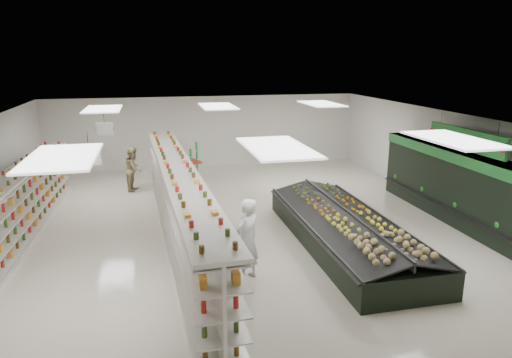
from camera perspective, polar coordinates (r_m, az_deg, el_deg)
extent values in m
plane|color=beige|center=(13.71, -2.06, -5.93)|extent=(16.00, 16.00, 0.00)
cube|color=white|center=(12.92, -2.19, 7.45)|extent=(14.00, 16.00, 0.02)
cube|color=silver|center=(20.98, -6.31, 5.89)|extent=(14.00, 0.02, 3.20)
cube|color=silver|center=(6.14, 13.00, -17.96)|extent=(14.00, 0.02, 3.20)
cube|color=silver|center=(16.05, 23.24, 1.92)|extent=(0.02, 16.00, 3.20)
cube|color=black|center=(14.75, 25.00, -1.36)|extent=(0.80, 8.00, 2.20)
cube|color=#1F752C|center=(14.52, 25.35, 2.24)|extent=(0.85, 8.00, 0.30)
cube|color=black|center=(14.75, 23.99, -3.48)|extent=(0.55, 7.80, 0.15)
cube|color=silver|center=(14.59, 24.64, -0.46)|extent=(0.45, 7.70, 0.03)
cube|color=silver|center=(14.52, 24.77, 0.68)|extent=(0.45, 7.70, 0.03)
cube|color=white|center=(10.89, -20.12, 2.70)|extent=(0.50, 0.06, 0.40)
cube|color=red|center=(10.89, -20.12, 2.70)|extent=(0.52, 0.02, 0.12)
cylinder|color=black|center=(10.83, -20.27, 4.25)|extent=(0.01, 0.01, 0.50)
cube|color=white|center=(14.80, -18.38, 5.91)|extent=(0.50, 0.06, 0.40)
cube|color=red|center=(14.80, -18.38, 5.91)|extent=(0.52, 0.02, 0.12)
cylinder|color=black|center=(14.76, -18.48, 7.05)|extent=(0.01, 0.01, 0.50)
cube|color=#1F752C|center=(14.24, 24.72, 4.55)|extent=(0.10, 3.20, 0.60)
cube|color=red|center=(14.20, 24.53, 4.55)|extent=(0.03, 3.20, 0.18)
cylinder|color=black|center=(13.27, 28.03, 5.24)|extent=(0.01, 0.01, 0.50)
cylinder|color=black|center=(15.14, 22.15, 6.90)|extent=(0.01, 0.01, 0.50)
cube|color=silver|center=(13.86, -27.86, -7.29)|extent=(1.23, 10.69, 0.11)
cube|color=silver|center=(13.59, -28.28, -4.01)|extent=(0.48, 10.66, 1.78)
cube|color=silver|center=(13.34, -28.77, -0.25)|extent=(1.23, 10.69, 0.07)
cube|color=silver|center=(13.88, -28.72, -6.89)|extent=(0.81, 10.58, 0.03)
cube|color=silver|center=(13.76, -28.92, -5.38)|extent=(0.81, 10.58, 0.03)
cube|color=silver|center=(13.64, -29.13, -3.84)|extent=(0.81, 10.58, 0.03)
cube|color=silver|center=(13.53, -29.34, -2.28)|extent=(0.81, 10.58, 0.03)
cube|color=silver|center=(13.76, -27.09, -6.87)|extent=(0.81, 10.58, 0.03)
cube|color=silver|center=(13.63, -27.29, -5.34)|extent=(0.81, 10.58, 0.03)
cube|color=silver|center=(13.51, -27.48, -3.79)|extent=(0.81, 10.58, 0.03)
cube|color=silver|center=(13.40, -27.68, -2.22)|extent=(0.81, 10.58, 0.03)
cube|color=silver|center=(13.30, -27.88, -0.62)|extent=(0.81, 10.58, 0.03)
cube|color=silver|center=(12.85, -9.35, -7.33)|extent=(1.45, 11.94, 0.12)
cube|color=silver|center=(12.52, -9.53, -3.38)|extent=(0.62, 11.90, 1.98)
cube|color=silver|center=(12.24, -9.74, 1.21)|extent=(1.45, 11.94, 0.08)
cube|color=silver|center=(12.78, -10.39, -6.92)|extent=(0.99, 11.82, 0.03)
cube|color=silver|center=(12.63, -10.49, -5.09)|extent=(0.99, 11.82, 0.03)
cube|color=silver|center=(12.49, -10.58, -3.22)|extent=(0.99, 11.82, 0.03)
cube|color=silver|center=(12.36, -10.68, -1.31)|extent=(0.99, 11.82, 0.03)
cube|color=silver|center=(12.25, -10.77, 0.64)|extent=(0.99, 11.82, 0.03)
cube|color=silver|center=(12.82, -8.35, -6.75)|extent=(0.99, 11.82, 0.03)
cube|color=silver|center=(12.67, -8.43, -4.93)|extent=(0.99, 11.82, 0.03)
cube|color=silver|center=(12.53, -8.50, -3.06)|extent=(0.99, 11.82, 0.03)
cube|color=silver|center=(12.40, -8.58, -1.16)|extent=(0.99, 11.82, 0.03)
cube|color=silver|center=(12.29, -8.66, 0.79)|extent=(0.99, 11.82, 0.03)
cube|color=black|center=(12.53, 11.13, -6.66)|extent=(2.28, 6.65, 0.66)
cube|color=#262626|center=(12.02, 6.39, -5.63)|extent=(0.06, 6.65, 0.06)
cube|color=#262626|center=(12.89, 15.71, -4.67)|extent=(0.06, 6.65, 0.06)
cube|color=black|center=(12.15, 8.68, -4.99)|extent=(1.23, 6.55, 0.34)
cube|color=black|center=(12.62, 13.70, -4.48)|extent=(1.23, 6.55, 0.34)
cube|color=#262626|center=(12.35, 11.26, -4.32)|extent=(0.05, 6.55, 0.24)
cube|color=red|center=(18.77, -8.80, 0.00)|extent=(1.29, 1.09, 0.18)
cube|color=#AE1D17|center=(18.61, -8.89, 2.05)|extent=(1.35, 1.15, 0.09)
imported|color=white|center=(10.26, -1.17, -7.58)|extent=(0.83, 0.79, 1.91)
imported|color=tan|center=(17.73, -15.03, 1.22)|extent=(0.67, 0.90, 1.65)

